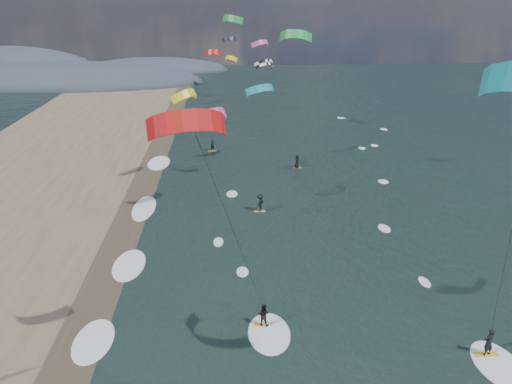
{
  "coord_description": "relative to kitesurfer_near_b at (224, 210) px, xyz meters",
  "views": [
    {
      "loc": [
        -2.91,
        -19.02,
        19.36
      ],
      "look_at": [
        -1.0,
        12.0,
        7.0
      ],
      "focal_mm": 35.0,
      "sensor_mm": 36.0,
      "label": 1
    }
  ],
  "objects": [
    {
      "name": "bg_kite_field",
      "position": [
        2.46,
        49.03,
        1.46
      ],
      "size": [
        13.96,
        71.67,
        9.73
      ],
      "color": "green",
      "rests_on": "ground"
    },
    {
      "name": "wet_sand_strip",
      "position": [
        -8.88,
        7.27,
        -9.81
      ],
      "size": [
        3.0,
        240.0,
        0.0
      ],
      "primitive_type": "cube",
      "color": "#382D23",
      "rests_on": "ground"
    },
    {
      "name": "shoreline_surf",
      "position": [
        -7.68,
        12.02,
        -9.81
      ],
      "size": [
        2.4,
        79.4,
        0.11
      ],
      "color": "white",
      "rests_on": "ground"
    },
    {
      "name": "far_kitesurfers",
      "position": [
        3.97,
        28.65,
        -8.97
      ],
      "size": [
        11.31,
        20.97,
        1.75
      ],
      "color": "gold",
      "rests_on": "ground"
    },
    {
      "name": "coastal_hills",
      "position": [
        -41.72,
        105.14,
        -9.81
      ],
      "size": [
        80.0,
        41.0,
        15.0
      ],
      "color": "#3D4756",
      "rests_on": "ground"
    },
    {
      "name": "kitesurfer_near_b",
      "position": [
        0.0,
        0.0,
        0.0
      ],
      "size": [
        6.86,
        8.41,
        15.53
      ],
      "color": "gold",
      "rests_on": "ground"
    }
  ]
}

